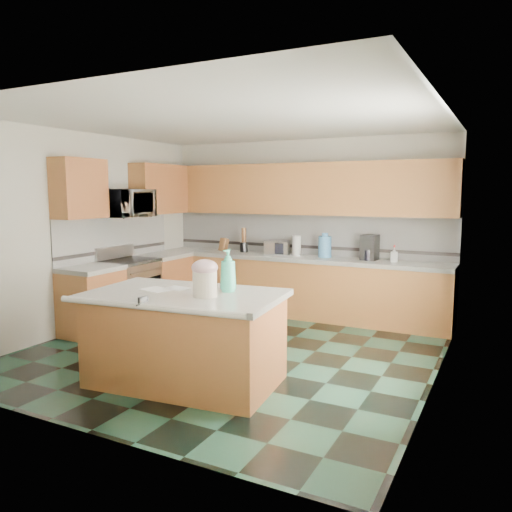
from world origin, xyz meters
The scene contains 52 objects.
floor centered at (0.00, 0.00, 0.00)m, with size 4.60×4.60×0.00m, color black.
ceiling centered at (0.00, 0.00, 2.70)m, with size 4.60×4.60×0.00m, color white.
wall_back centered at (0.00, 2.32, 1.35)m, with size 4.60×0.04×2.70m, color silver.
wall_front centered at (0.00, -2.32, 1.35)m, with size 4.60×0.04×2.70m, color silver.
wall_left centered at (-2.32, 0.00, 1.35)m, with size 0.04×4.60×2.70m, color silver.
wall_right centered at (2.32, 0.00, 1.35)m, with size 0.04×4.60×2.70m, color silver.
back_base_cab centered at (0.00, 2.00, 0.43)m, with size 4.60×0.60×0.86m, color #5D2D17.
back_countertop centered at (0.00, 2.00, 0.89)m, with size 4.60×0.64×0.06m, color silver.
back_upper_cab centered at (0.00, 2.13, 1.94)m, with size 4.60×0.33×0.78m, color #5D2D17.
back_backsplash centered at (0.00, 2.29, 1.24)m, with size 4.60×0.02×0.63m, color silver.
back_accent_band centered at (0.00, 2.28, 1.04)m, with size 4.60×0.01×0.05m, color black.
left_base_cab_rear centered at (-2.00, 1.29, 0.43)m, with size 0.60×0.82×0.86m, color #5D2D17.
left_counter_rear centered at (-2.00, 1.29, 0.89)m, with size 0.64×0.82×0.06m, color silver.
left_base_cab_front centered at (-2.00, -0.24, 0.43)m, with size 0.60×0.72×0.86m, color #5D2D17.
left_counter_front centered at (-2.00, -0.24, 0.89)m, with size 0.64×0.72×0.06m, color silver.
left_backsplash centered at (-2.29, 0.55, 1.24)m, with size 0.02×2.30×0.63m, color silver.
left_accent_band centered at (-2.28, 0.55, 1.04)m, with size 0.01×2.30×0.05m, color black.
left_upper_cab_rear centered at (-2.13, 1.42, 1.94)m, with size 0.33×1.09×0.78m, color #5D2D17.
left_upper_cab_front centered at (-2.13, -0.24, 1.94)m, with size 0.33×0.72×0.78m, color #5D2D17.
range_body centered at (-2.00, 0.50, 0.44)m, with size 0.60×0.76×0.88m, color #B7B7BC.
range_oven_door centered at (-1.71, 0.50, 0.40)m, with size 0.02×0.68×0.55m, color black.
range_cooktop centered at (-2.00, 0.50, 0.90)m, with size 0.62×0.78×0.04m, color black.
range_handle centered at (-1.68, 0.50, 0.78)m, with size 0.02×0.02×0.66m, color #B7B7BC.
range_backguard centered at (-2.26, 0.50, 1.02)m, with size 0.06×0.76×0.18m, color #B7B7BC.
microwave centered at (-2.00, 0.50, 1.73)m, with size 0.73×0.50×0.41m, color #B7B7BC.
island_base centered at (0.09, -1.07, 0.43)m, with size 1.78×1.02×0.86m, color #5D2D17.
island_top centered at (0.09, -1.07, 0.89)m, with size 1.88×1.12×0.06m, color silver.
island_bullnose centered at (0.09, -1.63, 0.89)m, with size 0.06×0.06×1.88m, color silver.
treat_jar centered at (0.37, -1.14, 1.04)m, with size 0.23×0.23×0.24m, color beige.
treat_jar_lid centered at (0.37, -1.14, 1.20)m, with size 0.25×0.25×0.15m, color beige.
treat_jar_knob centered at (0.37, -1.14, 1.25)m, with size 0.03×0.03×0.08m, color tan.
treat_jar_knob_end_l centered at (0.33, -1.14, 1.25)m, with size 0.04×0.04×0.04m, color tan.
treat_jar_knob_end_r centered at (0.42, -1.14, 1.25)m, with size 0.04×0.04×0.04m, color tan.
soap_bottle_island centered at (0.45, -0.84, 1.13)m, with size 0.16×0.16×0.42m, color #3EBC99.
paper_sheet_a centered at (-0.24, -1.08, 0.92)m, with size 0.29×0.22×0.00m, color white.
paper_sheet_b centered at (-0.10, -0.93, 0.92)m, with size 0.25×0.19×0.00m, color white.
clamp_body centered at (0.02, -1.61, 0.93)m, with size 0.03×0.09×0.08m, color black.
clamp_handle centered at (0.02, -1.66, 0.91)m, with size 0.01×0.01×0.07m, color black.
knife_block centered at (-1.32, 2.05, 1.03)m, with size 0.12×0.10×0.21m, color #472814.
utensil_crock centered at (-0.96, 2.08, 1.00)m, with size 0.13×0.13×0.16m, color black.
utensil_bundle centered at (-0.96, 2.08, 1.20)m, with size 0.08×0.08×0.24m, color #472814.
toaster_oven centered at (-0.35, 2.05, 1.03)m, with size 0.37×0.25×0.21m, color #B7B7BC.
toaster_oven_door centered at (-0.35, 1.93, 1.03)m, with size 0.33×0.01×0.17m, color black.
paper_towel centered at (-0.04, 2.10, 1.07)m, with size 0.13×0.13×0.30m, color white.
paper_towel_base centered at (-0.04, 2.10, 0.93)m, with size 0.20×0.20×0.01m, color #B7B7BC.
water_jug centered at (0.43, 2.06, 1.08)m, with size 0.19×0.19×0.32m, color teal.
water_jug_neck centered at (0.43, 2.06, 1.26)m, with size 0.09×0.09×0.05m, color teal.
coffee_maker centered at (1.11, 2.08, 1.10)m, with size 0.22×0.24×0.37m, color black.
coffee_carafe centered at (1.11, 2.03, 1.00)m, with size 0.15×0.15×0.15m, color black.
soap_bottle_back centered at (1.46, 2.05, 1.02)m, with size 0.09×0.10×0.21m, color white.
soap_back_cap centered at (1.46, 2.05, 1.14)m, with size 0.02×0.02×0.03m, color red.
window_light_proxy centered at (2.29, -0.20, 1.50)m, with size 0.02×1.40×1.10m, color white.
Camera 1 is at (2.90, -5.02, 1.90)m, focal length 35.00 mm.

